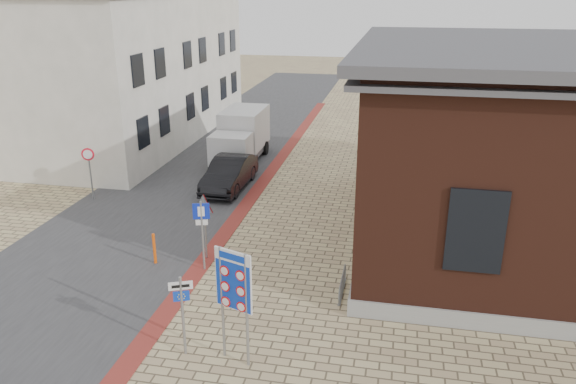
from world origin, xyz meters
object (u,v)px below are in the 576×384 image
Objects in this scene: sedan at (229,173)px; essen_sign at (182,305)px; box_truck at (241,136)px; border_sign at (234,283)px; bollard at (154,249)px; parking_sign at (202,224)px.

essen_sign reaches higher than sedan.
box_truck reaches higher than sedan.
border_sign is at bearing -22.42° from essen_sign.
border_sign is at bearing -74.67° from box_truck.
border_sign reaches higher than bollard.
border_sign is 2.78× the size of bollard.
box_truck is (-0.65, 4.21, 0.62)m from sedan.
border_sign is 1.49m from essen_sign.
parking_sign is at bearing 138.73° from border_sign.
parking_sign is (-2.30, 4.22, -0.53)m from border_sign.
essen_sign is 4.34m from parking_sign.
essen_sign is 2.01× the size of bollard.
parking_sign is 2.22× the size of bollard.
sedan is at bearing 127.87° from border_sign.
parking_sign reaches higher than bollard.
essen_sign is (2.45, -11.72, 0.68)m from sedan.
sedan is 7.69m from parking_sign.
sedan is 7.43m from bollard.
border_sign is at bearing -70.94° from sedan.
sedan is at bearing -81.38° from box_truck.
border_sign reaches higher than essen_sign.
parking_sign is 2.00m from bollard.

